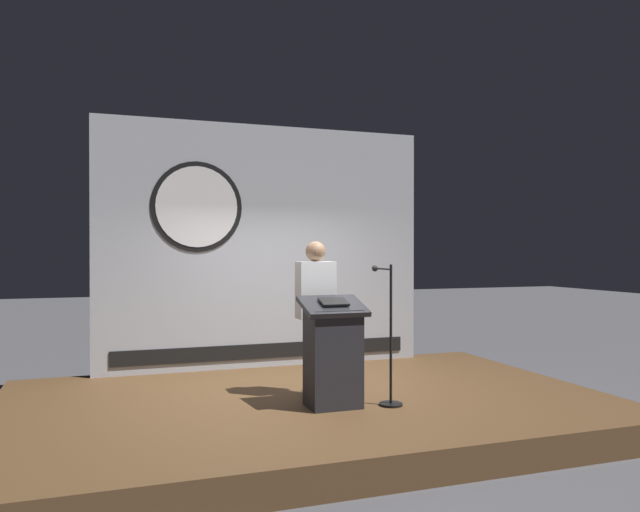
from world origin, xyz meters
name	(u,v)px	position (x,y,z in m)	size (l,w,h in m)	color
ground_plane	(307,425)	(0.00, 0.00, 0.00)	(40.00, 40.00, 0.00)	#4C4C51
stage_platform	(307,411)	(0.00, 0.00, 0.15)	(6.40, 4.00, 0.30)	brown
banner_display	(263,246)	(-0.03, 1.85, 1.94)	(4.50, 0.12, 3.29)	#B2B7C1
podium	(333,354)	(0.12, -0.47, 0.84)	(0.64, 0.49, 1.12)	#26262B
speaker_person	(316,317)	(0.10, 0.01, 1.16)	(0.40, 0.26, 1.69)	black
microphone_stand	(388,355)	(0.70, -0.56, 0.81)	(0.24, 0.55, 1.44)	black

